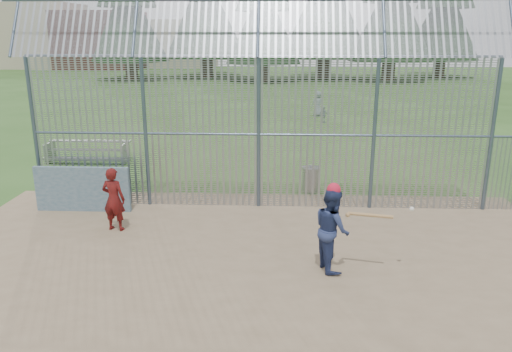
{
  "coord_description": "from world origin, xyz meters",
  "views": [
    {
      "loc": [
        0.52,
        -9.33,
        4.6
      ],
      "look_at": [
        0.0,
        2.0,
        1.3
      ],
      "focal_mm": 35.0,
      "sensor_mm": 36.0,
      "label": 1
    }
  ],
  "objects_px": {
    "trash_can": "(311,179)",
    "bleacher": "(87,151)",
    "dugout_wall": "(83,189)",
    "batter": "(332,229)",
    "onlooker": "(114,199)"
  },
  "relations": [
    {
      "from": "trash_can",
      "to": "bleacher",
      "type": "distance_m",
      "value": 8.54
    },
    {
      "from": "dugout_wall",
      "to": "trash_can",
      "type": "relative_size",
      "value": 3.05
    },
    {
      "from": "batter",
      "to": "trash_can",
      "type": "bearing_deg",
      "value": -14.5
    },
    {
      "from": "dugout_wall",
      "to": "bleacher",
      "type": "relative_size",
      "value": 0.83
    },
    {
      "from": "batter",
      "to": "bleacher",
      "type": "xyz_separation_m",
      "value": [
        -8.03,
        8.21,
        -0.45
      ]
    },
    {
      "from": "dugout_wall",
      "to": "trash_can",
      "type": "distance_m",
      "value": 6.43
    },
    {
      "from": "batter",
      "to": "bleacher",
      "type": "distance_m",
      "value": 11.5
    },
    {
      "from": "batter",
      "to": "trash_can",
      "type": "relative_size",
      "value": 2.04
    },
    {
      "from": "bleacher",
      "to": "onlooker",
      "type": "bearing_deg",
      "value": -64.32
    },
    {
      "from": "batter",
      "to": "trash_can",
      "type": "xyz_separation_m",
      "value": [
        -0.09,
        5.07,
        -0.48
      ]
    },
    {
      "from": "dugout_wall",
      "to": "batter",
      "type": "xyz_separation_m",
      "value": [
        6.2,
        -3.06,
        0.24
      ]
    },
    {
      "from": "batter",
      "to": "dugout_wall",
      "type": "bearing_deg",
      "value": 48.21
    },
    {
      "from": "batter",
      "to": "onlooker",
      "type": "relative_size",
      "value": 1.09
    },
    {
      "from": "onlooker",
      "to": "trash_can",
      "type": "xyz_separation_m",
      "value": [
        4.85,
        3.27,
        -0.41
      ]
    },
    {
      "from": "batter",
      "to": "onlooker",
      "type": "distance_m",
      "value": 5.26
    }
  ]
}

